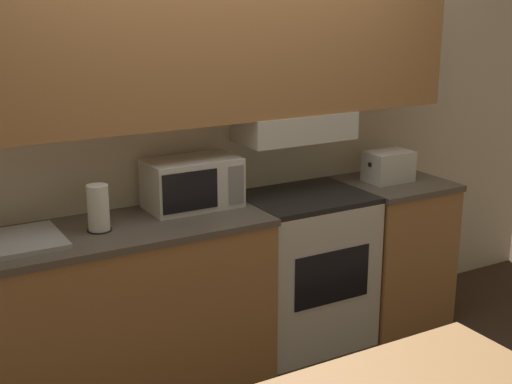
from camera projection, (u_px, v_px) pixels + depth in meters
The scene contains 9 objects.
ground_plane at pixel (204, 340), 4.35m from camera, with size 16.00×16.00×0.00m, color #3D2D23.
wall_back at pixel (206, 98), 3.90m from camera, with size 5.36×0.38×2.55m.
lower_counter_main at pixel (112, 313), 3.66m from camera, with size 1.66×0.62×0.92m.
lower_counter_right_stub at pixel (391, 250), 4.55m from camera, with size 0.60×0.62×0.92m.
stove_range at pixel (304, 269), 4.24m from camera, with size 0.71×0.58×0.92m.
microwave at pixel (192, 183), 3.85m from camera, with size 0.50×0.30×0.27m.
toaster at pixel (388, 166), 4.39m from camera, with size 0.29×0.19×0.19m.
sink_basin at pixel (3, 242), 3.29m from camera, with size 0.53×0.41×0.25m.
paper_towel_roll at pixel (98, 208), 3.47m from camera, with size 0.12×0.12×0.23m.
Camera 1 is at (-1.69, -3.57, 2.06)m, focal length 50.00 mm.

